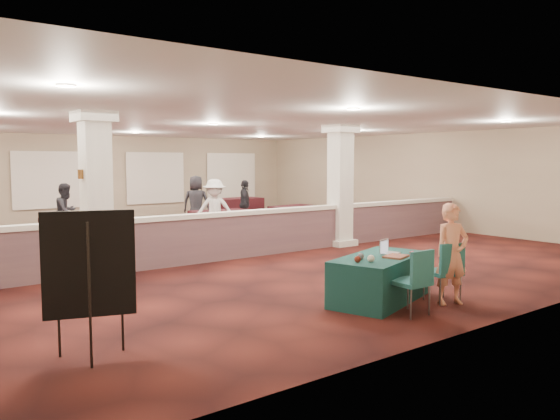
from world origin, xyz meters
TOP-DOWN VIEW (x-y plane):
  - ground at (0.00, 0.00)m, footprint 16.00×16.00m
  - wall_back at (0.00, 8.00)m, footprint 16.00×0.04m
  - wall_front at (0.00, -8.00)m, footprint 16.00×0.04m
  - wall_right at (8.00, 0.00)m, footprint 0.04×16.00m
  - ceiling at (0.00, 0.00)m, footprint 16.00×16.00m
  - partition_wall at (0.00, -1.50)m, footprint 15.60×0.28m
  - column_left at (-3.50, -1.50)m, footprint 0.72×0.72m
  - column_right at (3.00, -1.50)m, footprint 0.72×0.72m
  - sconce_left at (-3.78, -1.50)m, footprint 0.12×0.12m
  - sconce_right at (-3.22, -1.50)m, footprint 0.12×0.12m
  - near_table at (-0.55, -6.19)m, footprint 2.10×1.50m
  - conf_chair_main at (0.20, -6.91)m, footprint 0.59×0.59m
  - conf_chair_side at (-0.78, -7.08)m, footprint 0.50×0.50m
  - easel_board at (-5.11, -6.03)m, footprint 0.96×0.59m
  - woman at (0.21, -6.99)m, footprint 0.67×0.55m
  - far_table_front_left at (-4.29, 0.30)m, footprint 1.98×1.48m
  - far_table_front_center at (1.66, 2.50)m, footprint 1.88×1.09m
  - far_table_front_right at (4.94, 3.00)m, footprint 1.78×1.07m
  - far_table_back_left at (-2.50, 3.20)m, footprint 2.07×1.47m
  - far_table_back_center at (-2.00, 3.20)m, footprint 2.00×1.22m
  - far_table_back_right at (4.44, 5.89)m, footprint 2.07×1.14m
  - attendee_a at (-2.54, 4.00)m, footprint 0.87×0.83m
  - attendee_b at (0.85, 1.41)m, footprint 1.21×1.05m
  - attendee_c at (3.17, 3.37)m, footprint 0.87×1.05m
  - attendee_d at (1.50, 3.73)m, footprint 0.98×0.94m
  - laptop_base at (-0.25, -6.15)m, footprint 0.39×0.32m
  - laptop_screen at (-0.29, -6.04)m, footprint 0.32×0.12m
  - screen_glow at (-0.28, -6.04)m, footprint 0.29×0.10m
  - knitting at (-0.42, -6.41)m, footprint 0.47×0.41m
  - yarn_cream at (-1.04, -6.46)m, footprint 0.11×0.11m
  - yarn_red at (-1.23, -6.37)m, footprint 0.10×0.10m
  - yarn_grey at (-1.02, -6.22)m, footprint 0.10×0.10m
  - scissors at (0.15, -6.25)m, footprint 0.12×0.07m

SIDE VIEW (x-z plane):
  - ground at x=0.00m, z-range 0.00..0.00m
  - far_table_front_right at x=4.94m, z-range 0.00..0.68m
  - far_table_front_left at x=-4.29m, z-range 0.00..0.72m
  - far_table_front_center at x=1.66m, z-range 0.00..0.73m
  - near_table at x=-0.55m, z-range 0.00..0.73m
  - far_table_back_center at x=-2.00m, z-range 0.00..0.76m
  - far_table_back_left at x=-2.50m, z-range 0.00..0.76m
  - far_table_back_right at x=4.44m, z-range 0.00..0.81m
  - partition_wall at x=0.00m, z-range 0.02..1.12m
  - conf_chair_main at x=0.20m, z-range 0.09..1.06m
  - conf_chair_side at x=-0.78m, z-range 0.09..1.06m
  - scissors at x=0.15m, z-range 0.73..0.74m
  - laptop_base at x=-0.25m, z-range 0.73..0.75m
  - knitting at x=-0.42m, z-range 0.73..0.76m
  - yarn_red at x=-1.23m, z-range 0.73..0.83m
  - yarn_grey at x=-1.02m, z-range 0.73..0.83m
  - yarn_cream at x=-1.04m, z-range 0.73..0.84m
  - woman at x=0.21m, z-range 0.00..1.59m
  - attendee_c at x=3.17m, z-range 0.00..1.62m
  - attendee_a at x=-2.54m, z-range 0.00..1.62m
  - screen_glow at x=-0.28m, z-range 0.75..0.94m
  - laptop_screen at x=-0.29m, z-range 0.75..0.97m
  - attendee_b at x=0.85m, z-range 0.00..1.74m
  - attendee_d at x=1.50m, z-range 0.00..1.79m
  - easel_board at x=-5.11m, z-range 0.23..1.93m
  - wall_back at x=0.00m, z-range 0.00..3.20m
  - wall_front at x=0.00m, z-range 0.00..3.20m
  - wall_right at x=8.00m, z-range 0.00..3.20m
  - column_left at x=-3.50m, z-range 0.04..3.24m
  - column_right at x=3.00m, z-range 0.04..3.24m
  - sconce_left at x=-3.78m, z-range 1.91..2.09m
  - sconce_right at x=-3.22m, z-range 1.91..2.09m
  - ceiling at x=0.00m, z-range 3.19..3.21m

